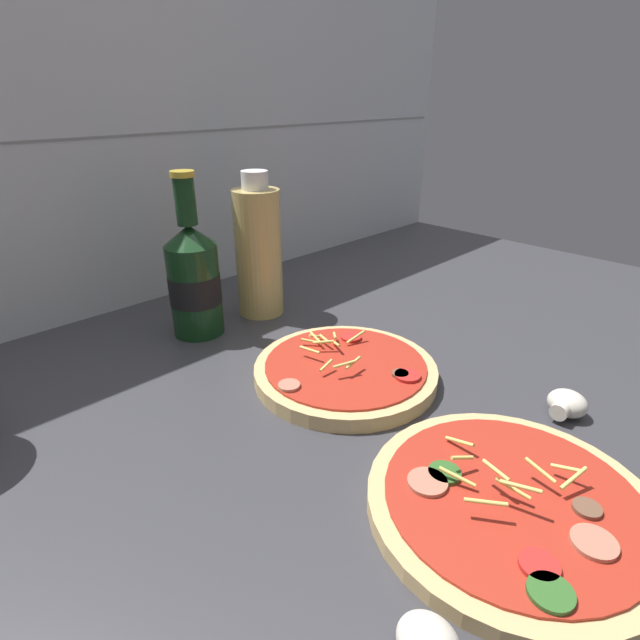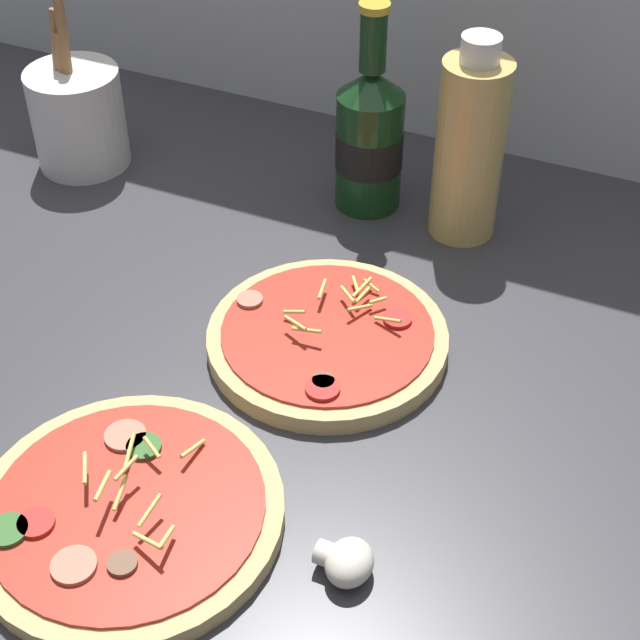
% 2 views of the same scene
% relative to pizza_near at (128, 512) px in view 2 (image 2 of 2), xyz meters
% --- Properties ---
extents(counter_slab, '(1.60, 0.90, 0.03)m').
position_rel_pizza_near_xyz_m(counter_slab, '(0.03, 0.23, -0.02)').
color(counter_slab, '#38383D').
rests_on(counter_slab, ground).
extents(pizza_near, '(0.25, 0.25, 0.05)m').
position_rel_pizza_near_xyz_m(pizza_near, '(0.00, 0.00, 0.00)').
color(pizza_near, tan).
rests_on(pizza_near, counter_slab).
extents(pizza_far, '(0.23, 0.23, 0.04)m').
position_rel_pizza_near_xyz_m(pizza_far, '(0.06, 0.26, 0.00)').
color(pizza_far, tan).
rests_on(pizza_far, counter_slab).
extents(beer_bottle, '(0.08, 0.08, 0.24)m').
position_rel_pizza_near_xyz_m(beer_bottle, '(0.01, 0.51, 0.08)').
color(beer_bottle, '#143819').
rests_on(beer_bottle, counter_slab).
extents(oil_bottle, '(0.07, 0.07, 0.23)m').
position_rel_pizza_near_xyz_m(oil_bottle, '(0.12, 0.50, 0.10)').
color(oil_bottle, '#D6B766').
rests_on(oil_bottle, counter_slab).
extents(mushroom_left, '(0.05, 0.04, 0.03)m').
position_rel_pizza_near_xyz_m(mushroom_left, '(0.18, 0.02, 0.01)').
color(mushroom_left, white).
rests_on(mushroom_left, counter_slab).
extents(utensil_crock, '(0.11, 0.11, 0.20)m').
position_rel_pizza_near_xyz_m(utensil_crock, '(-0.35, 0.45, 0.05)').
color(utensil_crock, silver).
rests_on(utensil_crock, counter_slab).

